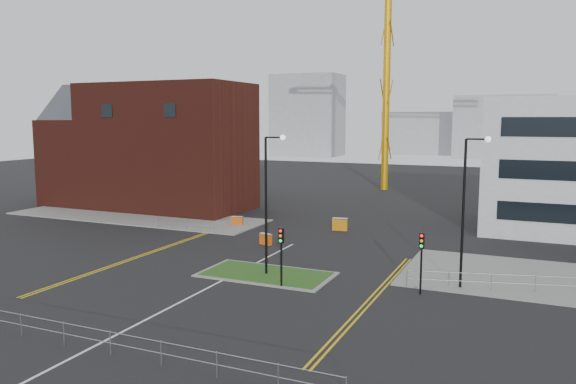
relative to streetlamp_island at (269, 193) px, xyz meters
The scene contains 22 objects.
ground 9.91m from the streetlamp_island, 105.50° to the right, with size 200.00×200.00×0.00m, color black.
pavement_left 26.80m from the streetlamp_island, 147.78° to the left, with size 28.00×8.00×0.12m, color slate.
island_kerb 5.38m from the streetlamp_island, behind, with size 8.60×4.60×0.08m, color slate.
grass_island 5.36m from the streetlamp_island, behind, with size 8.00×4.00×0.12m, color #264F1A.
brick_building 32.20m from the streetlamp_island, 141.56° to the left, with size 24.20×10.07×14.24m.
streetlamp_island is the anchor object (origin of this frame).
streetlamp_right_near 12.17m from the streetlamp_island, ahead, with size 1.46×0.36×9.18m.
traffic_light_island 3.92m from the streetlamp_island, 48.59° to the right, with size 0.28×0.33×3.65m.
traffic_light_right 10.19m from the streetlamp_island, ahead, with size 0.28×0.33×3.65m.
railing_front 14.91m from the streetlamp_island, 99.00° to the right, with size 24.05×0.05×1.10m.
railing_left 17.22m from the streetlamp_island, 142.89° to the left, with size 6.05×0.05×1.10m.
centre_line 8.38m from the streetlamp_island, 110.29° to the right, with size 0.15×30.00×0.01m, color silver.
yellow_left_a 12.61m from the streetlamp_island, 169.89° to the left, with size 0.12×24.00×0.01m, color gold.
yellow_left_b 12.35m from the streetlamp_island, 169.62° to the left, with size 0.12×24.00×0.01m, color gold.
yellow_right_a 9.29m from the streetlamp_island, 15.36° to the right, with size 0.12×20.00×0.01m, color gold.
yellow_right_b 9.53m from the streetlamp_island, 14.78° to the right, with size 0.12×20.00×0.01m, color gold.
skyline_a 119.82m from the streetlamp_island, 110.65° to the left, with size 18.00×12.00×22.00m, color gray.
skyline_b 122.28m from the streetlamp_island, 86.35° to the left, with size 24.00×12.00×16.00m, color gray.
skyline_d 132.40m from the streetlamp_island, 94.43° to the left, with size 30.00×12.00×12.00m, color gray.
barrier_left 18.12m from the streetlamp_island, 125.87° to the left, with size 1.16×0.66×0.92m.
barrier_mid 10.27m from the streetlamp_island, 117.56° to the left, with size 1.16×0.70×0.93m.
barrier_right 16.71m from the streetlamp_island, 91.89° to the left, with size 1.42×0.65×1.15m.
Camera 1 is at (17.72, -24.09, 10.18)m, focal length 35.00 mm.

